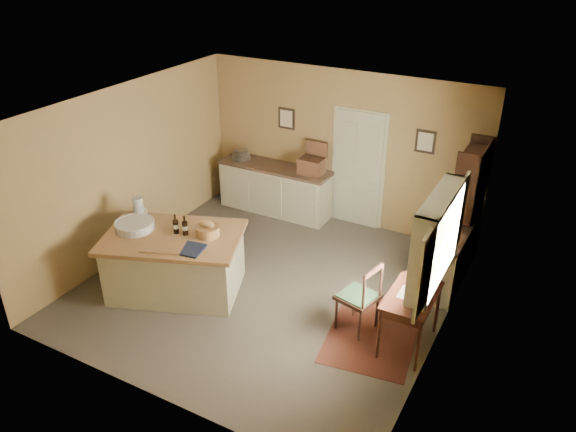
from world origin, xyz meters
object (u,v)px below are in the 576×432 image
at_px(writing_desk, 411,301).
at_px(desk_chair, 358,297).
at_px(right_cabinet, 441,259).
at_px(shelving_unit, 470,207).
at_px(work_island, 175,261).
at_px(sideboard, 276,187).

relative_size(writing_desk, desk_chair, 0.92).
distance_m(writing_desk, right_cabinet, 1.51).
bearing_deg(writing_desk, desk_chair, -179.37).
xyz_separation_m(desk_chair, shelving_unit, (0.85, 2.29, 0.49)).
relative_size(work_island, writing_desk, 2.42).
bearing_deg(writing_desk, work_island, -172.73).
bearing_deg(desk_chair, work_island, -157.31).
bearing_deg(sideboard, writing_desk, -36.76).
distance_m(writing_desk, desk_chair, 0.71).
height_order(writing_desk, shelving_unit, shelving_unit).
xyz_separation_m(work_island, desk_chair, (2.64, 0.42, 0.02)).
bearing_deg(desk_chair, shelving_unit, 83.41).
distance_m(work_island, sideboard, 2.91).
distance_m(right_cabinet, shelving_unit, 0.97).
height_order(writing_desk, right_cabinet, right_cabinet).
bearing_deg(work_island, right_cabinet, 9.00).
bearing_deg(sideboard, right_cabinet, -16.60).
bearing_deg(right_cabinet, work_island, -150.11).
height_order(work_island, right_cabinet, work_island).
relative_size(work_island, right_cabinet, 1.98).
height_order(sideboard, right_cabinet, sideboard).
distance_m(sideboard, desk_chair, 3.62).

